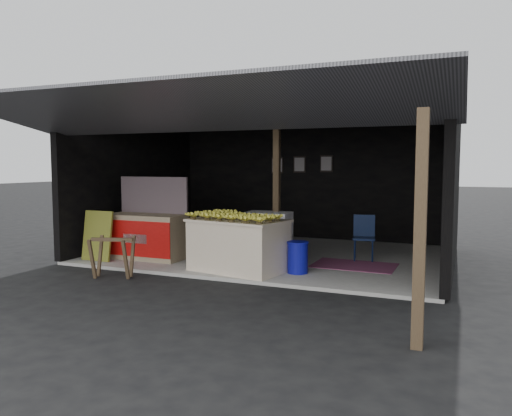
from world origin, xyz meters
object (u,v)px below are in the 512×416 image
at_px(banana_table, 238,245).
at_px(white_crate, 268,236).
at_px(neighbor_stall, 146,234).
at_px(sawhorse, 112,253).
at_px(water_barrel, 298,258).
at_px(plastic_chair, 364,234).

relative_size(banana_table, white_crate, 1.90).
distance_m(banana_table, neighbor_stall, 2.23).
xyz_separation_m(banana_table, neighbor_stall, (-2.20, 0.36, 0.03)).
height_order(banana_table, white_crate, white_crate).
height_order(sawhorse, water_barrel, sawhorse).
bearing_deg(banana_table, plastic_chair, 56.14).
bearing_deg(sawhorse, water_barrel, 7.46).
xyz_separation_m(white_crate, sawhorse, (-1.96, -2.21, -0.10)).
distance_m(neighbor_stall, plastic_chair, 4.32).
relative_size(white_crate, sawhorse, 1.22).
bearing_deg(banana_table, sawhorse, -137.67).
bearing_deg(sawhorse, plastic_chair, 21.40).
bearing_deg(sawhorse, white_crate, 30.11).
bearing_deg(neighbor_stall, banana_table, -9.56).
relative_size(water_barrel, plastic_chair, 0.59).
height_order(neighbor_stall, plastic_chair, neighbor_stall).
bearing_deg(white_crate, neighbor_stall, -165.76).
relative_size(sawhorse, water_barrel, 1.51).
xyz_separation_m(sawhorse, water_barrel, (2.84, 1.37, -0.12)).
height_order(banana_table, plastic_chair, banana_table).
bearing_deg(banana_table, neighbor_stall, -179.09).
xyz_separation_m(banana_table, plastic_chair, (1.84, 1.89, 0.06)).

